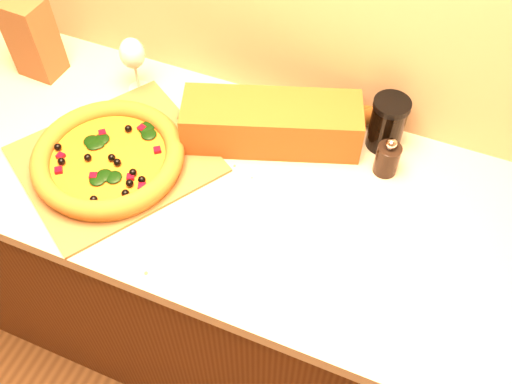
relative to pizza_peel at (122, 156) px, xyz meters
name	(u,v)px	position (x,y,z in m)	size (l,w,h in m)	color
cabinet	(245,279)	(0.31, 0.04, -0.47)	(2.80, 0.65, 0.86)	#47230F
countertop	(242,190)	(0.31, 0.04, -0.02)	(2.84, 0.68, 0.04)	#C0B496
pizza_peel	(122,156)	(0.00, 0.00, 0.00)	(0.57, 0.62, 0.01)	brown
pizza	(109,157)	(-0.01, -0.04, 0.03)	(0.37, 0.37, 0.05)	#C68631
pepper_grinder	(387,158)	(0.62, 0.21, 0.04)	(0.06, 0.06, 0.11)	black
rolling_pin	(344,123)	(0.48, 0.30, 0.02)	(0.28, 0.31, 0.05)	#603410
bread_bag	(272,124)	(0.32, 0.20, 0.06)	(0.44, 0.14, 0.12)	brown
wine_glass	(132,55)	(-0.09, 0.24, 0.11)	(0.07, 0.07, 0.17)	silver
paper_bag	(33,38)	(-0.37, 0.20, 0.11)	(0.11, 0.09, 0.23)	brown
dark_jar	(387,124)	(0.59, 0.30, 0.07)	(0.09, 0.09, 0.15)	black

